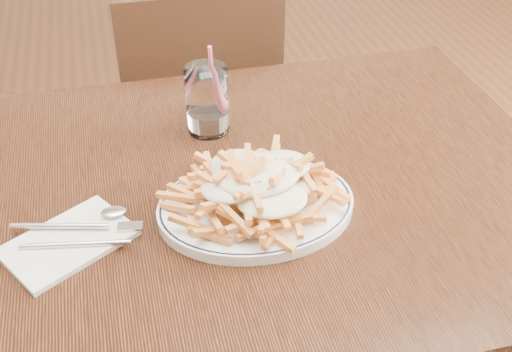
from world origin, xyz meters
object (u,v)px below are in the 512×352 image
object	(u,v)px
table	(214,225)
loaded_fries	(256,181)
fries_plate	(256,206)
water_glass	(207,104)
chair_far	(202,113)

from	to	relation	value
table	loaded_fries	bearing A→B (deg)	-51.98
fries_plate	loaded_fries	bearing A→B (deg)	0.00
fries_plate	water_glass	bearing A→B (deg)	96.43
chair_far	fries_plate	xyz separation A→B (m)	(-0.03, -0.74, 0.27)
table	chair_far	world-z (taller)	chair_far
water_glass	fries_plate	bearing A→B (deg)	-83.57
table	chair_far	distance (m)	0.70
chair_far	table	bearing A→B (deg)	-97.39
table	fries_plate	xyz separation A→B (m)	(0.06, -0.07, 0.09)
table	loaded_fries	distance (m)	0.17
fries_plate	water_glass	xyz separation A→B (m)	(-0.03, 0.25, 0.04)
table	water_glass	size ratio (longest dim) A/B	6.97
fries_plate	water_glass	world-z (taller)	water_glass
chair_far	fries_plate	distance (m)	0.79
chair_far	water_glass	distance (m)	0.58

